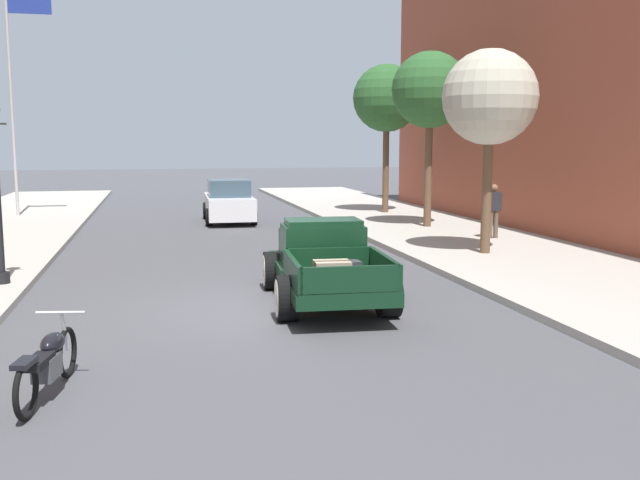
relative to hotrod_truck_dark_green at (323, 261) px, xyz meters
The scene contains 10 objects.
ground_plane 1.56m from the hotrod_truck_dark_green, 159.54° to the right, with size 140.00×140.00×0.00m, color #47474C.
sidewalk_right 6.02m from the hotrod_truck_dark_green, ahead, with size 5.50×64.00×0.15m, color #ADA89E.
hotrod_truck_dark_green is the anchor object (origin of this frame).
motorcycle_parked 6.36m from the hotrod_truck_dark_green, 134.99° to the right, with size 0.67×2.10×0.93m.
car_background_white 14.05m from the hotrod_truck_dark_green, 91.72° to the left, with size 1.96×4.35×1.65m.
pedestrian_sidewalk_right 9.43m from the hotrod_truck_dark_green, 43.17° to the left, with size 0.53×0.22×1.65m.
flagpole 19.52m from the hotrod_truck_dark_green, 116.23° to the left, with size 1.74×0.16×9.16m.
street_tree_nearest 7.40m from the hotrod_truck_dark_green, 35.70° to the left, with size 2.47×2.47×5.31m.
street_tree_second 12.18m from the hotrod_truck_dark_green, 58.26° to the left, with size 2.60×2.60×5.98m.
street_tree_third 16.66m from the hotrod_truck_dark_green, 67.40° to the left, with size 2.76×2.76×6.09m.
Camera 1 is at (-1.87, -12.83, 3.08)m, focal length 39.78 mm.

